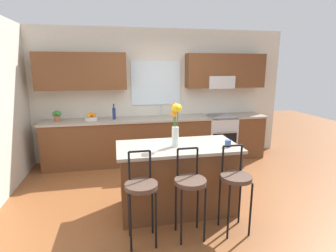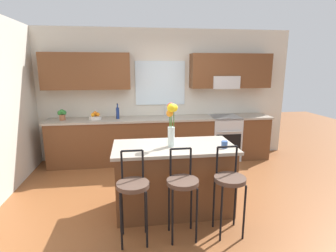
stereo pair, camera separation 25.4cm
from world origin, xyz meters
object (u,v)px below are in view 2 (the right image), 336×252
Objects in this scene: oven_range at (224,137)px; kitchen_island at (174,178)px; mug_ceramic at (224,144)px; bottle_olive_oil at (118,113)px; bar_stool_middle at (183,186)px; fruit_bowl_oranges at (95,116)px; potted_plant_small at (62,114)px; bar_stool_near at (133,189)px; flower_vase at (171,118)px; bar_stool_far at (230,183)px.

oven_range and kitchen_island have the same top height.
bottle_olive_oil is at bearing 123.71° from mug_ceramic.
bar_stool_middle is 2.90m from fruit_bowl_oranges.
bar_stool_middle is 11.58× the size of mug_ceramic.
oven_range is at bearing 70.17° from mug_ceramic.
potted_plant_small is at bearing -179.63° from fruit_bowl_oranges.
bar_stool_near is at bearing -160.06° from mug_ceramic.
oven_range is 0.88× the size of bar_stool_middle.
bar_stool_middle is (0.55, 0.00, 0.00)m from bar_stool_near.
bar_stool_middle is 1.82× the size of flower_vase.
oven_range is 2.99× the size of bottle_olive_oil.
bottle_olive_oil is at bearing 95.93° from bar_stool_near.
fruit_bowl_oranges reaches higher than bar_stool_middle.
bar_stool_far is (1.10, 0.00, 0.00)m from bar_stool_near.
bottle_olive_oil is at bearing 117.87° from bar_stool_far.
bar_stool_middle is 0.55m from bar_stool_far.
bar_stool_far is 3.57m from potted_plant_small.
bottle_olive_oil is (-1.37, 2.59, 0.41)m from bar_stool_far.
oven_range is 2.92m from bar_stool_middle.
mug_ceramic is at bearing 34.32° from bar_stool_middle.
mug_ceramic is (1.17, 0.43, 0.33)m from bar_stool_near.
oven_range is 4.30× the size of potted_plant_small.
bar_stool_middle is at bearing -72.45° from bottle_olive_oil.
bottle_olive_oil is (-0.27, 2.59, 0.41)m from bar_stool_near.
mug_ceramic is (0.66, -0.16, -0.33)m from flower_vase.
bar_stool_near is at bearing -131.75° from kitchen_island.
flower_vase is at bearing -47.43° from potted_plant_small.
bar_stool_far is 11.58× the size of mug_ceramic.
mug_ceramic is at bearing -16.96° from kitchen_island.
mug_ceramic is at bearing -13.33° from flower_vase.
potted_plant_small reaches higher than fruit_bowl_oranges.
mug_ceramic reaches higher than oven_range.
flower_vase reaches higher than bar_stool_far.
kitchen_island is 0.84m from bar_stool_far.
mug_ceramic is (0.62, 0.43, 0.33)m from bar_stool_middle.
bar_stool_near is at bearing 180.00° from bar_stool_far.
bar_stool_middle is at bearing -90.00° from kitchen_island.
bar_stool_middle and bar_stool_far have the same top height.
bar_stool_middle is at bearing -145.68° from mug_ceramic.
bar_stool_far is 2.96m from bottle_olive_oil.
fruit_bowl_oranges reaches higher than mug_ceramic.
kitchen_island is 1.54× the size of bar_stool_near.
oven_range is at bearing 52.82° from bar_stool_near.
potted_plant_small is (-1.88, 1.97, 0.57)m from kitchen_island.
bar_stool_near is at bearing -74.75° from fruit_bowl_oranges.
kitchen_island is 5.21× the size of bottle_olive_oil.
flower_vase is at bearing -125.89° from oven_range.
oven_range is 0.88× the size of bar_stool_far.
potted_plant_small is (-2.51, 2.16, 0.07)m from mug_ceramic.
fruit_bowl_oranges is (-0.71, 2.59, 0.34)m from bar_stool_near.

